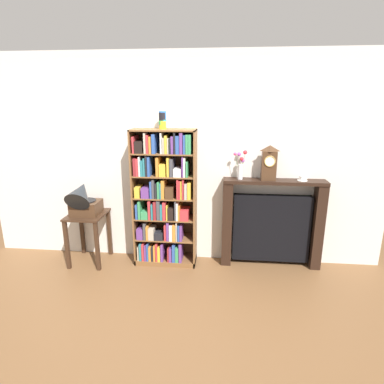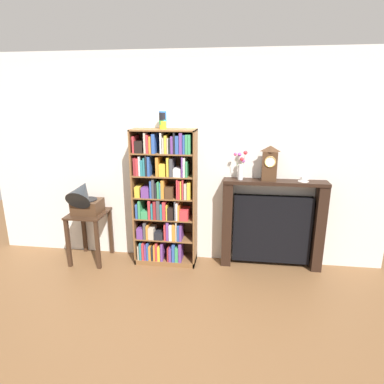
{
  "view_description": "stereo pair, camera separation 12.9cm",
  "coord_description": "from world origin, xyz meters",
  "px_view_note": "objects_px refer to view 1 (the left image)",
  "views": [
    {
      "loc": [
        0.72,
        -3.66,
        2.03
      ],
      "look_at": [
        0.34,
        0.12,
        0.95
      ],
      "focal_mm": 30.27,
      "sensor_mm": 36.0,
      "label": 1
    },
    {
      "loc": [
        0.85,
        -3.64,
        2.03
      ],
      "look_at": [
        0.34,
        0.12,
        0.95
      ],
      "focal_mm": 30.27,
      "sensor_mm": 36.0,
      "label": 2
    }
  ],
  "objects_px": {
    "fireplace_mantel": "(271,224)",
    "mantel_clock": "(269,163)",
    "cup_stack": "(163,120)",
    "flower_vase": "(241,166)",
    "bookshelf": "(164,201)",
    "gramophone": "(83,199)",
    "teacup_with_saucer": "(303,179)",
    "side_table_left": "(88,227)"
  },
  "relations": [
    {
      "from": "cup_stack",
      "to": "mantel_clock",
      "type": "height_order",
      "value": "cup_stack"
    },
    {
      "from": "gramophone",
      "to": "teacup_with_saucer",
      "type": "distance_m",
      "value": 2.65
    },
    {
      "from": "side_table_left",
      "to": "flower_vase",
      "type": "xyz_separation_m",
      "value": [
        1.9,
        0.15,
        0.8
      ]
    },
    {
      "from": "cup_stack",
      "to": "flower_vase",
      "type": "height_order",
      "value": "cup_stack"
    },
    {
      "from": "gramophone",
      "to": "teacup_with_saucer",
      "type": "bearing_deg",
      "value": 4.6
    },
    {
      "from": "fireplace_mantel",
      "to": "flower_vase",
      "type": "height_order",
      "value": "flower_vase"
    },
    {
      "from": "flower_vase",
      "to": "cup_stack",
      "type": "bearing_deg",
      "value": -177.87
    },
    {
      "from": "bookshelf",
      "to": "cup_stack",
      "type": "distance_m",
      "value": 0.98
    },
    {
      "from": "fireplace_mantel",
      "to": "mantel_clock",
      "type": "relative_size",
      "value": 2.97
    },
    {
      "from": "fireplace_mantel",
      "to": "mantel_clock",
      "type": "bearing_deg",
      "value": -165.07
    },
    {
      "from": "cup_stack",
      "to": "teacup_with_saucer",
      "type": "bearing_deg",
      "value": 0.84
    },
    {
      "from": "gramophone",
      "to": "side_table_left",
      "type": "bearing_deg",
      "value": 90.0
    },
    {
      "from": "cup_stack",
      "to": "mantel_clock",
      "type": "relative_size",
      "value": 0.49
    },
    {
      "from": "bookshelf",
      "to": "fireplace_mantel",
      "type": "bearing_deg",
      "value": 3.46
    },
    {
      "from": "side_table_left",
      "to": "fireplace_mantel",
      "type": "relative_size",
      "value": 0.53
    },
    {
      "from": "fireplace_mantel",
      "to": "flower_vase",
      "type": "xyz_separation_m",
      "value": [
        -0.41,
        -0.01,
        0.73
      ]
    },
    {
      "from": "mantel_clock",
      "to": "flower_vase",
      "type": "xyz_separation_m",
      "value": [
        -0.33,
        0.01,
        -0.04
      ]
    },
    {
      "from": "cup_stack",
      "to": "side_table_left",
      "type": "height_order",
      "value": "cup_stack"
    },
    {
      "from": "mantel_clock",
      "to": "flower_vase",
      "type": "relative_size",
      "value": 1.18
    },
    {
      "from": "side_table_left",
      "to": "flower_vase",
      "type": "distance_m",
      "value": 2.07
    },
    {
      "from": "gramophone",
      "to": "mantel_clock",
      "type": "bearing_deg",
      "value": 5.37
    },
    {
      "from": "flower_vase",
      "to": "teacup_with_saucer",
      "type": "distance_m",
      "value": 0.74
    },
    {
      "from": "bookshelf",
      "to": "flower_vase",
      "type": "height_order",
      "value": "bookshelf"
    },
    {
      "from": "teacup_with_saucer",
      "to": "cup_stack",
      "type": "bearing_deg",
      "value": -179.16
    },
    {
      "from": "side_table_left",
      "to": "cup_stack",
      "type": "bearing_deg",
      "value": 6.82
    },
    {
      "from": "bookshelf",
      "to": "flower_vase",
      "type": "xyz_separation_m",
      "value": [
        0.93,
        0.07,
        0.45
      ]
    },
    {
      "from": "fireplace_mantel",
      "to": "mantel_clock",
      "type": "xyz_separation_m",
      "value": [
        -0.08,
        -0.02,
        0.78
      ]
    },
    {
      "from": "fireplace_mantel",
      "to": "teacup_with_saucer",
      "type": "height_order",
      "value": "teacup_with_saucer"
    },
    {
      "from": "flower_vase",
      "to": "teacup_with_saucer",
      "type": "relative_size",
      "value": 2.81
    },
    {
      "from": "side_table_left",
      "to": "gramophone",
      "type": "bearing_deg",
      "value": -90.0
    },
    {
      "from": "mantel_clock",
      "to": "flower_vase",
      "type": "height_order",
      "value": "mantel_clock"
    },
    {
      "from": "mantel_clock",
      "to": "teacup_with_saucer",
      "type": "bearing_deg",
      "value": 0.31
    },
    {
      "from": "cup_stack",
      "to": "flower_vase",
      "type": "relative_size",
      "value": 0.58
    },
    {
      "from": "cup_stack",
      "to": "gramophone",
      "type": "distance_m",
      "value": 1.36
    },
    {
      "from": "teacup_with_saucer",
      "to": "bookshelf",
      "type": "bearing_deg",
      "value": -177.88
    },
    {
      "from": "bookshelf",
      "to": "side_table_left",
      "type": "xyz_separation_m",
      "value": [
        -0.97,
        -0.08,
        -0.35
      ]
    },
    {
      "from": "side_table_left",
      "to": "teacup_with_saucer",
      "type": "relative_size",
      "value": 5.26
    },
    {
      "from": "cup_stack",
      "to": "flower_vase",
      "type": "xyz_separation_m",
      "value": [
        0.93,
        0.03,
        -0.53
      ]
    },
    {
      "from": "side_table_left",
      "to": "fireplace_mantel",
      "type": "bearing_deg",
      "value": 3.96
    },
    {
      "from": "side_table_left",
      "to": "fireplace_mantel",
      "type": "height_order",
      "value": "fireplace_mantel"
    },
    {
      "from": "cup_stack",
      "to": "gramophone",
      "type": "height_order",
      "value": "cup_stack"
    },
    {
      "from": "gramophone",
      "to": "mantel_clock",
      "type": "relative_size",
      "value": 1.24
    }
  ]
}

